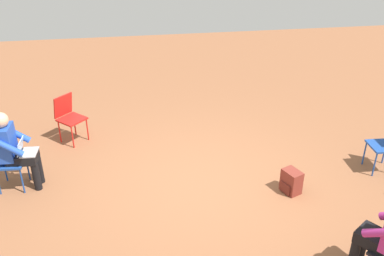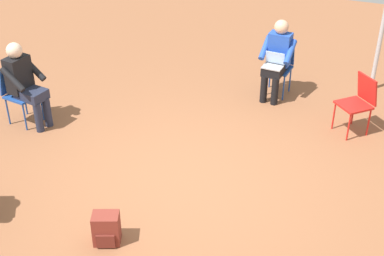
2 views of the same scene
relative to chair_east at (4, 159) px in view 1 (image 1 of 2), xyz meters
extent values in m
plane|color=brown|center=(-2.83, 0.40, -0.50)|extent=(16.45, 16.45, 0.00)
cylinder|color=#1E4799|center=(-4.62, 2.31, -0.29)|extent=(0.02, 0.02, 0.42)
cube|color=#1E4799|center=(-0.07, 0.00, -0.06)|extent=(0.42, 0.42, 0.03)
cylinder|color=#1E4799|center=(-0.25, -0.16, -0.29)|extent=(0.02, 0.02, 0.42)
cylinder|color=#1E4799|center=(-0.23, 0.18, -0.29)|extent=(0.02, 0.02, 0.42)
cylinder|color=#1E4799|center=(0.09, -0.18, -0.29)|extent=(0.02, 0.02, 0.42)
cube|color=red|center=(-0.84, -1.28, -0.06)|extent=(0.57, 0.57, 0.03)
cylinder|color=red|center=(-1.08, -1.28, -0.29)|extent=(0.02, 0.02, 0.42)
cylinder|color=red|center=(-0.84, -1.04, -0.29)|extent=(0.02, 0.02, 0.42)
cylinder|color=red|center=(-0.83, -1.52, -0.29)|extent=(0.02, 0.02, 0.42)
cylinder|color=red|center=(-0.60, -1.27, -0.29)|extent=(0.02, 0.02, 0.42)
cube|color=red|center=(-0.70, -1.41, 0.15)|extent=(0.33, 0.34, 0.40)
cube|color=#1E4799|center=(-5.72, 0.39, -0.06)|extent=(0.42, 0.42, 0.03)
cylinder|color=#1E4799|center=(-5.54, 0.56, -0.29)|extent=(0.02, 0.02, 0.42)
cylinder|color=#1E4799|center=(-5.55, 0.22, -0.29)|extent=(0.02, 0.02, 0.42)
cylinder|color=#1E4799|center=(-5.89, 0.23, -0.29)|extent=(0.02, 0.02, 0.42)
cylinder|color=black|center=(-0.44, -0.07, -0.27)|extent=(0.11, 0.11, 0.45)
cylinder|color=black|center=(-0.42, 0.11, -0.27)|extent=(0.11, 0.11, 0.45)
cube|color=black|center=(-0.26, 0.02, 0.01)|extent=(0.44, 0.32, 0.14)
cube|color=blue|center=(-0.07, 0.00, 0.27)|extent=(0.24, 0.35, 0.52)
sphere|color=#DBAD89|center=(-0.07, 0.00, 0.63)|extent=(0.22, 0.22, 0.22)
cylinder|color=blue|center=(-0.18, -0.19, 0.30)|extent=(0.40, 0.11, 0.31)
cylinder|color=blue|center=(-0.16, 0.21, 0.30)|extent=(0.40, 0.11, 0.31)
cube|color=#9EA0A5|center=(-0.37, 0.02, 0.09)|extent=(0.24, 0.31, 0.02)
cube|color=#B2D1F2|center=(-0.26, 0.02, 0.20)|extent=(0.07, 0.30, 0.20)
cylinder|color=black|center=(-4.30, 2.30, -0.27)|extent=(0.11, 0.11, 0.45)
cylinder|color=black|center=(-4.44, 2.20, -0.27)|extent=(0.11, 0.11, 0.45)
cube|color=black|center=(-4.47, 2.39, 0.01)|extent=(0.49, 0.52, 0.14)
cylinder|color=#B22D84|center=(-4.35, 2.58, 0.30)|extent=(0.30, 0.38, 0.31)
cube|color=maroon|center=(-4.13, 0.75, -0.32)|extent=(0.29, 0.34, 0.36)
cube|color=maroon|center=(-4.13, 0.75, -0.40)|extent=(0.31, 0.28, 0.16)
camera|label=1|loc=(-1.90, 5.61, 3.34)|focal=40.00mm
camera|label=2|loc=(-7.71, -1.73, 3.47)|focal=50.00mm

